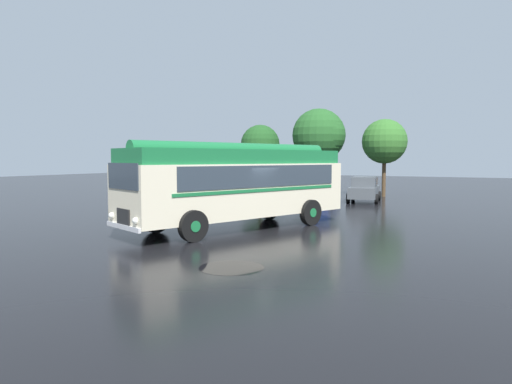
# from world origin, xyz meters

# --- Properties ---
(ground_plane) EXTENTS (120.00, 120.00, 0.00)m
(ground_plane) POSITION_xyz_m (0.00, 0.00, 0.00)
(ground_plane) COLOR black
(vintage_bus) EXTENTS (5.97, 10.29, 3.49)m
(vintage_bus) POSITION_xyz_m (-0.34, -0.39, 1.89)
(vintage_bus) COLOR beige
(vintage_bus) RESTS_ON ground
(car_near_left) EXTENTS (2.34, 4.37, 1.66)m
(car_near_left) POSITION_xyz_m (-1.64, 13.81, 0.85)
(car_near_left) COLOR navy
(car_near_left) RESTS_ON ground
(car_mid_left) EXTENTS (2.41, 4.40, 1.66)m
(car_mid_left) POSITION_xyz_m (1.37, 13.48, 0.85)
(car_mid_left) COLOR #4C5156
(car_mid_left) RESTS_ON ground
(tree_far_left) EXTENTS (3.28, 3.28, 5.70)m
(tree_far_left) POSITION_xyz_m (-8.58, 18.03, 4.07)
(tree_far_left) COLOR #4C3823
(tree_far_left) RESTS_ON ground
(tree_left_of_centre) EXTENTS (4.32, 4.26, 6.86)m
(tree_left_of_centre) POSITION_xyz_m (-3.47, 18.54, 4.72)
(tree_left_of_centre) COLOR #4C3823
(tree_left_of_centre) RESTS_ON ground
(tree_centre) EXTENTS (3.33, 3.33, 5.81)m
(tree_centre) POSITION_xyz_m (1.68, 18.37, 4.12)
(tree_centre) COLOR #4C3823
(tree_centre) RESTS_ON ground
(puddle_patch) EXTENTS (1.72, 1.72, 0.01)m
(puddle_patch) POSITION_xyz_m (2.78, -6.34, 0.00)
(puddle_patch) COLOR black
(puddle_patch) RESTS_ON ground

